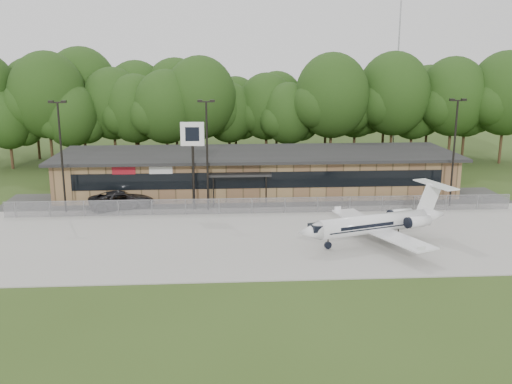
{
  "coord_description": "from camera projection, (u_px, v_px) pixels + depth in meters",
  "views": [
    {
      "loc": [
        -3.83,
        -34.85,
        13.99
      ],
      "look_at": [
        -0.83,
        12.0,
        2.79
      ],
      "focal_mm": 40.0,
      "sensor_mm": 36.0,
      "label": 1
    }
  ],
  "objects": [
    {
      "name": "terminal",
      "position": [
        257.0,
        171.0,
        60.05
      ],
      "size": [
        41.0,
        11.65,
        4.3
      ],
      "color": "olive",
      "rests_on": "ground"
    },
    {
      "name": "suv",
      "position": [
        121.0,
        200.0,
        53.61
      ],
      "size": [
        6.58,
        4.65,
        1.67
      ],
      "primitive_type": "imported",
      "rotation": [
        0.0,
        0.0,
        1.92
      ],
      "color": "#333335",
      "rests_on": "ground"
    },
    {
      "name": "ground",
      "position": [
        280.0,
        276.0,
        37.32
      ],
      "size": [
        160.0,
        160.0,
        0.0
      ],
      "primitive_type": "plane",
      "color": "#324619",
      "rests_on": "ground"
    },
    {
      "name": "fence",
      "position": [
        263.0,
        206.0,
        51.7
      ],
      "size": [
        46.0,
        0.04,
        1.52
      ],
      "color": "gray",
      "rests_on": "ground"
    },
    {
      "name": "apron",
      "position": [
        270.0,
        237.0,
        45.07
      ],
      "size": [
        64.0,
        18.0,
        0.08
      ],
      "primitive_type": "cube",
      "color": "#9E9B93",
      "rests_on": "ground"
    },
    {
      "name": "parking_lot",
      "position": [
        260.0,
        201.0,
        56.24
      ],
      "size": [
        50.0,
        9.0,
        0.06
      ],
      "primitive_type": "cube",
      "color": "#383835",
      "rests_on": "ground"
    },
    {
      "name": "business_jet",
      "position": [
        378.0,
        224.0,
        43.35
      ],
      "size": [
        12.82,
        11.49,
        4.36
      ],
      "rotation": [
        0.0,
        0.0,
        0.32
      ],
      "color": "white",
      "rests_on": "ground"
    },
    {
      "name": "light_pole_left",
      "position": [
        61.0,
        148.0,
        50.83
      ],
      "size": [
        1.55,
        0.3,
        10.23
      ],
      "color": "black",
      "rests_on": "ground"
    },
    {
      "name": "treeline",
      "position": [
        248.0,
        106.0,
        76.35
      ],
      "size": [
        72.0,
        12.0,
        15.0
      ],
      "primitive_type": null,
      "color": "#193410",
      "rests_on": "ground"
    },
    {
      "name": "light_pole_right",
      "position": [
        454.0,
        145.0,
        53.06
      ],
      "size": [
        1.55,
        0.3,
        10.23
      ],
      "color": "black",
      "rests_on": "ground"
    },
    {
      "name": "light_pole_mid",
      "position": [
        207.0,
        147.0,
        51.64
      ],
      "size": [
        1.55,
        0.3,
        10.23
      ],
      "color": "black",
      "rests_on": "ground"
    },
    {
      "name": "radio_mast",
      "position": [
        397.0,
        67.0,
        82.38
      ],
      "size": [
        0.2,
        0.2,
        25.0
      ],
      "primitive_type": "cylinder",
      "color": "gray",
      "rests_on": "ground"
    },
    {
      "name": "pole_sign",
      "position": [
        193.0,
        143.0,
        51.77
      ],
      "size": [
        2.16,
        0.4,
        8.22
      ],
      "rotation": [
        0.0,
        0.0,
        -0.07
      ],
      "color": "black",
      "rests_on": "ground"
    }
  ]
}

